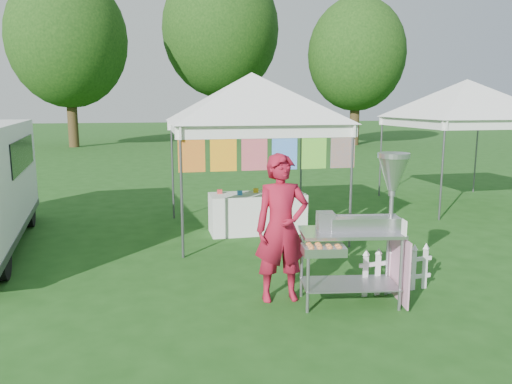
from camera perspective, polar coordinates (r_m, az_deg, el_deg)
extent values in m
plane|color=#1B4914|center=(6.48, 5.96, -12.11)|extent=(120.00, 120.00, 0.00)
cylinder|color=#59595E|center=(7.91, -8.50, -0.15)|extent=(0.04, 0.04, 2.10)
cylinder|color=#59595E|center=(8.56, 10.81, 0.57)|extent=(0.04, 0.04, 2.10)
cylinder|color=#59595E|center=(10.71, -9.51, 2.50)|extent=(0.04, 0.04, 2.10)
cylinder|color=#59595E|center=(11.20, 5.17, 2.93)|extent=(0.04, 0.04, 2.10)
cube|color=white|center=(8.01, 1.58, 6.93)|extent=(3.00, 0.03, 0.22)
cube|color=white|center=(10.79, -2.04, 7.75)|extent=(3.00, 0.03, 0.22)
pyramid|color=white|center=(9.40, -0.51, 13.51)|extent=(4.24, 4.24, 0.90)
cylinder|color=#59595E|center=(8.01, 1.58, 7.50)|extent=(3.00, 0.03, 0.03)
cube|color=red|center=(7.83, -7.39, 4.80)|extent=(0.42, 0.01, 0.70)
cube|color=#E95119|center=(7.89, -3.75, 4.90)|extent=(0.42, 0.01, 0.70)
cube|color=#BA1792|center=(7.98, -0.19, 4.98)|extent=(0.42, 0.01, 0.70)
cube|color=blue|center=(8.09, 3.29, 5.04)|extent=(0.42, 0.01, 0.70)
cube|color=green|center=(8.24, 6.66, 5.08)|extent=(0.42, 0.01, 0.70)
cube|color=#FA5E0D|center=(8.42, 9.90, 5.10)|extent=(0.42, 0.01, 0.70)
cylinder|color=#59595E|center=(11.12, 20.50, 2.27)|extent=(0.04, 0.04, 2.10)
cylinder|color=#59595E|center=(13.58, 14.06, 3.93)|extent=(0.04, 0.04, 2.10)
cylinder|color=#59595E|center=(15.05, 23.84, 3.94)|extent=(0.04, 0.04, 2.10)
cube|color=white|center=(11.87, 26.61, 6.91)|extent=(3.00, 0.03, 0.22)
cube|color=white|center=(14.20, 19.43, 7.76)|extent=(3.00, 0.03, 0.22)
pyramid|color=white|center=(13.01, 23.01, 11.78)|extent=(4.24, 4.24, 0.90)
cylinder|color=#59595E|center=(11.87, 26.64, 7.30)|extent=(3.00, 0.03, 0.03)
cylinder|color=#352813|center=(29.98, -20.27, 8.62)|extent=(0.56, 0.56, 3.96)
ellipsoid|color=#2F5918|center=(30.16, -20.74, 15.98)|extent=(6.40, 6.40, 7.36)
cylinder|color=#352813|center=(34.04, -3.96, 10.06)|extent=(0.56, 0.56, 4.84)
ellipsoid|color=#2F5918|center=(34.37, -4.06, 17.97)|extent=(7.60, 7.60, 8.74)
cylinder|color=#352813|center=(30.15, 11.21, 8.64)|extent=(0.56, 0.56, 3.52)
ellipsoid|color=#2F5918|center=(30.26, 11.44, 15.16)|extent=(5.60, 5.60, 6.44)
cylinder|color=gray|center=(5.94, 5.96, -9.53)|extent=(0.05, 0.05, 0.91)
cylinder|color=gray|center=(6.21, 16.22, -9.00)|extent=(0.05, 0.05, 0.91)
cylinder|color=gray|center=(6.41, 5.24, -8.02)|extent=(0.05, 0.05, 0.91)
cylinder|color=gray|center=(6.67, 14.78, -7.62)|extent=(0.05, 0.05, 0.91)
cube|color=gray|center=(6.35, 10.57, -10.26)|extent=(1.22, 0.74, 0.02)
cube|color=#B7B7BC|center=(6.16, 10.77, -4.55)|extent=(1.29, 0.78, 0.04)
cube|color=#B7B7BC|center=(6.23, 12.31, -3.53)|extent=(0.88, 0.38, 0.15)
cube|color=gray|center=(6.11, 7.94, -3.32)|extent=(0.23, 0.25, 0.22)
cylinder|color=gray|center=(6.25, 15.27, -0.26)|extent=(0.06, 0.06, 0.91)
cone|color=#B7B7BC|center=(6.21, 15.38, 2.02)|extent=(0.41, 0.41, 0.40)
cylinder|color=#B7B7BC|center=(6.18, 15.48, 4.05)|extent=(0.44, 0.44, 0.06)
cube|color=#B7B7BC|center=(5.74, 7.74, -6.59)|extent=(0.52, 0.37, 0.10)
cube|color=#CD8AA8|center=(6.46, 15.98, -8.26)|extent=(0.14, 0.75, 0.81)
cube|color=white|center=(6.03, 16.58, -3.93)|extent=(0.04, 0.14, 0.18)
imported|color=maroon|center=(6.18, 2.94, -4.15)|extent=(0.68, 0.45, 1.85)
cube|color=black|center=(9.77, -25.08, 3.96)|extent=(0.29, 2.75, 0.55)
cylinder|color=black|center=(10.95, -24.66, -1.89)|extent=(0.29, 0.70, 0.68)
cube|color=silver|center=(6.58, 12.39, -9.32)|extent=(0.07, 0.03, 0.56)
cube|color=silver|center=(6.68, 13.73, -9.11)|extent=(0.07, 0.03, 0.56)
cube|color=silver|center=(6.77, 15.04, -8.90)|extent=(0.07, 0.03, 0.56)
cube|color=silver|center=(6.87, 16.31, -8.68)|extent=(0.07, 0.03, 0.56)
cube|color=silver|center=(6.97, 17.54, -8.47)|extent=(0.07, 0.03, 0.56)
cube|color=silver|center=(7.07, 18.74, -8.27)|extent=(0.07, 0.03, 0.56)
cube|color=silver|center=(6.85, 15.64, -9.58)|extent=(1.08, 0.14, 0.05)
cube|color=silver|center=(6.77, 15.74, -7.67)|extent=(1.08, 0.14, 0.05)
cube|color=white|center=(9.54, 0.15, -2.40)|extent=(1.80, 0.70, 0.75)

